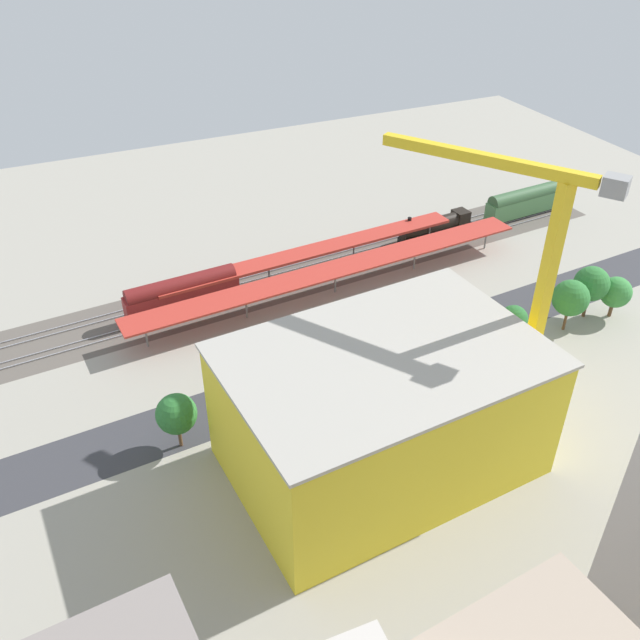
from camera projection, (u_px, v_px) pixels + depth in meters
The scene contains 25 objects.
ground_plane at pixel (371, 338), 99.76m from camera, with size 185.90×185.90×0.00m, color #9E998C.
rail_bed at pixel (312, 271), 115.80m from camera, with size 116.19×13.16×0.01m, color #5B544C.
street_asphalt at pixel (386, 354), 96.54m from camera, with size 116.19×9.00×0.01m, color #38383D.
track_rails at pixel (312, 270), 115.70m from camera, with size 115.91×14.85×0.12m.
platform_canopy_near at pixel (335, 269), 107.89m from camera, with size 69.40×9.95×4.41m.
platform_canopy_far at pixel (312, 251), 112.78m from camera, with size 54.06×7.81×4.54m.
locomotive at pixel (438, 226), 125.94m from camera, with size 16.14×3.80×5.08m.
passenger_coach at pixel (525, 201), 132.12m from camera, with size 17.61×4.21×5.77m.
freight_coach_far at pixel (182, 293), 104.17m from camera, with size 18.04×4.16×5.88m.
parked_car_0 at pixel (454, 314), 103.58m from camera, with size 4.20×1.97×1.56m.
parked_car_1 at pixel (411, 325), 100.99m from camera, with size 4.50×1.90×1.84m.
parked_car_2 at pixel (366, 338), 98.39m from camera, with size 4.46×1.93×1.68m.
parked_car_3 at pixel (319, 352), 95.57m from camera, with size 4.83×1.98×1.76m.
parked_car_4 at pixel (263, 365), 93.08m from camera, with size 4.54×1.92×1.72m.
construction_building at pixel (382, 412), 75.03m from camera, with size 33.05×21.98×15.36m, color yellow.
construction_roof_slab at pixel (386, 355), 70.58m from camera, with size 33.65×22.58×0.40m, color #ADA89E.
tower_crane at pixel (527, 276), 75.98m from camera, with size 15.81×23.18×32.95m.
box_truck_0 at pixel (365, 356), 93.31m from camera, with size 9.50×2.76×3.26m.
street_tree_0 at pixel (616, 292), 102.15m from camera, with size 4.73×4.73×6.64m.
street_tree_1 at pixel (571, 298), 98.39m from camera, with size 5.38×5.38×8.25m.
street_tree_2 at pixel (176, 414), 78.65m from camera, with size 4.87×4.87×7.48m.
street_tree_3 at pixel (591, 284), 101.18m from camera, with size 5.31×5.31×8.49m.
street_tree_4 at pixel (514, 319), 96.42m from camera, with size 4.06×4.06×6.16m.
street_tree_5 at pixel (324, 364), 86.41m from camera, with size 4.48×4.48×7.29m.
traffic_light at pixel (389, 348), 89.49m from camera, with size 0.50×0.36×7.39m.
Camera 1 is at (40.64, 70.38, 58.41)m, focal length 38.04 mm.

